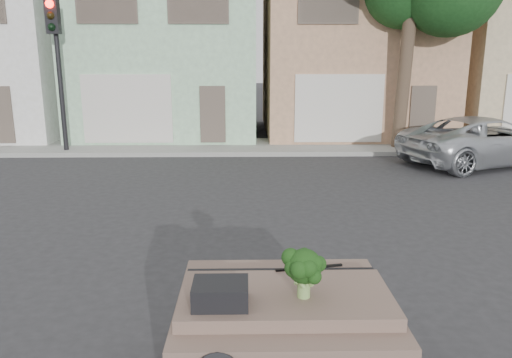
{
  "coord_description": "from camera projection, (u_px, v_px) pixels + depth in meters",
  "views": [
    {
      "loc": [
        -0.35,
        -7.3,
        3.19
      ],
      "look_at": [
        -0.2,
        0.5,
        1.3
      ],
      "focal_mm": 35.0,
      "sensor_mm": 36.0,
      "label": 1
    }
  ],
  "objects": [
    {
      "name": "ground_plane",
      "position": [
        269.0,
        266.0,
        7.85
      ],
      "size": [
        120.0,
        120.0,
        0.0
      ],
      "primitive_type": "plane",
      "color": "#303033",
      "rests_on": "ground"
    },
    {
      "name": "sidewalk",
      "position": [
        256.0,
        147.0,
        18.04
      ],
      "size": [
        40.0,
        3.0,
        0.15
      ],
      "primitive_type": "cube",
      "color": "gray",
      "rests_on": "ground"
    },
    {
      "name": "townhouse_mint",
      "position": [
        171.0,
        44.0,
        20.98
      ],
      "size": [
        7.2,
        8.2,
        7.55
      ],
      "primitive_type": "cube",
      "color": "#A4D1A9",
      "rests_on": "ground"
    },
    {
      "name": "townhouse_tan",
      "position": [
        348.0,
        44.0,
        21.13
      ],
      "size": [
        7.2,
        8.2,
        7.55
      ],
      "primitive_type": "cube",
      "color": "tan",
      "rests_on": "ground"
    },
    {
      "name": "silver_pickup",
      "position": [
        483.0,
        165.0,
        15.39
      ],
      "size": [
        5.82,
        4.1,
        1.48
      ],
      "primitive_type": "imported",
      "rotation": [
        0.0,
        0.0,
        1.92
      ],
      "color": "silver",
      "rests_on": "ground"
    },
    {
      "name": "traffic_signal",
      "position": [
        59.0,
        78.0,
        16.36
      ],
      "size": [
        0.4,
        0.4,
        5.1
      ],
      "primitive_type": "cube",
      "color": "black",
      "rests_on": "ground"
    },
    {
      "name": "tree_near",
      "position": [
        408.0,
        25.0,
        16.47
      ],
      "size": [
        4.4,
        4.0,
        8.5
      ],
      "primitive_type": "cube",
      "color": "#174018",
      "rests_on": "ground"
    },
    {
      "name": "car_dashboard",
      "position": [
        284.0,
        339.0,
        4.81
      ],
      "size": [
        2.0,
        1.8,
        1.12
      ],
      "primitive_type": "cube",
      "color": "#72594D",
      "rests_on": "ground"
    },
    {
      "name": "instrument_hump",
      "position": [
        220.0,
        293.0,
        4.3
      ],
      "size": [
        0.48,
        0.38,
        0.2
      ],
      "primitive_type": "cube",
      "color": "black",
      "rests_on": "car_dashboard"
    },
    {
      "name": "wiper_arm",
      "position": [
        309.0,
        268.0,
        5.05
      ],
      "size": [
        0.69,
        0.15,
        0.02
      ],
      "primitive_type": "cube",
      "rotation": [
        0.0,
        0.0,
        0.17
      ],
      "color": "black",
      "rests_on": "car_dashboard"
    },
    {
      "name": "broccoli",
      "position": [
        304.0,
        273.0,
        4.4
      ],
      "size": [
        0.53,
        0.53,
        0.46
      ],
      "primitive_type": "cube",
      "rotation": [
        0.0,
        0.0,
        5.34
      ],
      "color": "black",
      "rests_on": "car_dashboard"
    }
  ]
}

